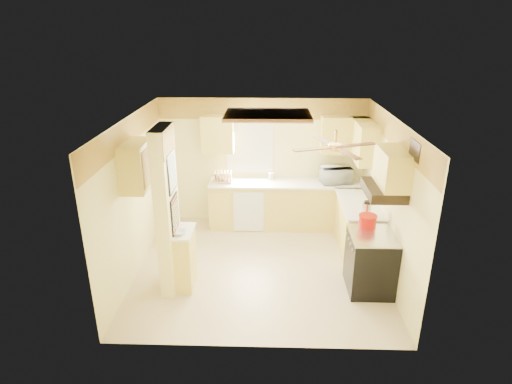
{
  "coord_description": "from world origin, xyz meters",
  "views": [
    {
      "loc": [
        0.12,
        -6.2,
        3.79
      ],
      "look_at": [
        -0.08,
        0.35,
        1.21
      ],
      "focal_mm": 30.0,
      "sensor_mm": 36.0,
      "label": 1
    }
  ],
  "objects_px": {
    "stove": "(370,262)",
    "kettle": "(367,208)",
    "microwave": "(336,175)",
    "dutch_oven": "(368,221)",
    "bowl": "(179,232)"
  },
  "relations": [
    {
      "from": "bowl",
      "to": "kettle",
      "type": "distance_m",
      "value": 2.98
    },
    {
      "from": "microwave",
      "to": "stove",
      "type": "bearing_deg",
      "value": 87.79
    },
    {
      "from": "microwave",
      "to": "kettle",
      "type": "xyz_separation_m",
      "value": [
        0.28,
        -1.5,
        -0.05
      ]
    },
    {
      "from": "stove",
      "to": "kettle",
      "type": "height_order",
      "value": "kettle"
    },
    {
      "from": "stove",
      "to": "dutch_oven",
      "type": "relative_size",
      "value": 3.28
    },
    {
      "from": "microwave",
      "to": "dutch_oven",
      "type": "bearing_deg",
      "value": 87.76
    },
    {
      "from": "dutch_oven",
      "to": "kettle",
      "type": "xyz_separation_m",
      "value": [
        0.06,
        0.38,
        0.04
      ]
    },
    {
      "from": "stove",
      "to": "microwave",
      "type": "distance_m",
      "value": 2.26
    },
    {
      "from": "dutch_oven",
      "to": "kettle",
      "type": "distance_m",
      "value": 0.39
    },
    {
      "from": "bowl",
      "to": "stove",
      "type": "bearing_deg",
      "value": 2.25
    },
    {
      "from": "bowl",
      "to": "dutch_oven",
      "type": "relative_size",
      "value": 0.78
    },
    {
      "from": "dutch_oven",
      "to": "microwave",
      "type": "bearing_deg",
      "value": 96.62
    },
    {
      "from": "dutch_oven",
      "to": "stove",
      "type": "bearing_deg",
      "value": -83.17
    },
    {
      "from": "stove",
      "to": "microwave",
      "type": "bearing_deg",
      "value": 96.65
    },
    {
      "from": "stove",
      "to": "bowl",
      "type": "relative_size",
      "value": 4.19
    }
  ]
}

